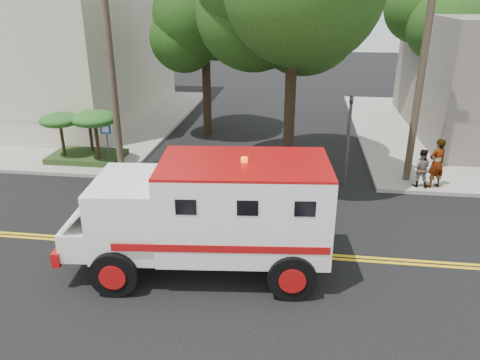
# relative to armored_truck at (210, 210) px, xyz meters

# --- Properties ---
(ground) EXTENTS (100.00, 100.00, 0.00)m
(ground) POSITION_rel_armored_truck_xyz_m (0.31, 1.07, -1.81)
(ground) COLOR black
(ground) RESTS_ON ground
(sidewalk_nw) EXTENTS (17.00, 17.00, 0.15)m
(sidewalk_nw) POSITION_rel_armored_truck_xyz_m (-13.19, 14.57, -1.74)
(sidewalk_nw) COLOR gray
(sidewalk_nw) RESTS_ON ground
(building_left) EXTENTS (16.00, 14.00, 10.00)m
(building_left) POSITION_rel_armored_truck_xyz_m (-15.19, 16.07, 3.34)
(building_left) COLOR #B6AE95
(building_left) RESTS_ON sidewalk_nw
(utility_pole_left) EXTENTS (0.28, 0.28, 9.00)m
(utility_pole_left) POSITION_rel_armored_truck_xyz_m (-5.29, 7.07, 2.69)
(utility_pole_left) COLOR #382D23
(utility_pole_left) RESTS_ON ground
(utility_pole_right) EXTENTS (0.28, 0.28, 9.00)m
(utility_pole_right) POSITION_rel_armored_truck_xyz_m (6.61, 7.27, 2.69)
(utility_pole_right) COLOR #382D23
(utility_pole_right) RESTS_ON ground
(tree_left) EXTENTS (4.48, 4.20, 7.70)m
(tree_left) POSITION_rel_armored_truck_xyz_m (-2.37, 12.85, 3.92)
(tree_left) COLOR black
(tree_left) RESTS_ON ground
(tree_right) EXTENTS (4.80, 4.50, 8.20)m
(tree_right) POSITION_rel_armored_truck_xyz_m (9.15, 16.84, 4.28)
(tree_right) COLOR black
(tree_right) RESTS_ON ground
(traffic_signal) EXTENTS (0.15, 0.18, 3.60)m
(traffic_signal) POSITION_rel_armored_truck_xyz_m (4.11, 6.67, 0.41)
(traffic_signal) COLOR #3F3F42
(traffic_signal) RESTS_ON ground
(accessibility_sign) EXTENTS (0.45, 0.10, 2.02)m
(accessibility_sign) POSITION_rel_armored_truck_xyz_m (-5.89, 7.24, -0.45)
(accessibility_sign) COLOR #3F3F42
(accessibility_sign) RESTS_ON ground
(palm_planter) EXTENTS (3.52, 2.63, 2.36)m
(palm_planter) POSITION_rel_armored_truck_xyz_m (-7.13, 7.69, -0.16)
(palm_planter) COLOR #1E3314
(palm_planter) RESTS_ON sidewalk_nw
(armored_truck) EXTENTS (7.21, 3.39, 3.18)m
(armored_truck) POSITION_rel_armored_truck_xyz_m (0.00, 0.00, 0.00)
(armored_truck) COLOR white
(armored_truck) RESTS_ON ground
(pedestrian_a) EXTENTS (0.84, 0.73, 1.94)m
(pedestrian_a) POSITION_rel_armored_truck_xyz_m (7.47, 6.57, -0.69)
(pedestrian_a) COLOR gray
(pedestrian_a) RESTS_ON sidewalk_ne
(pedestrian_b) EXTENTS (0.82, 0.69, 1.50)m
(pedestrian_b) POSITION_rel_armored_truck_xyz_m (6.92, 6.57, -0.91)
(pedestrian_b) COLOR gray
(pedestrian_b) RESTS_ON sidewalk_ne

